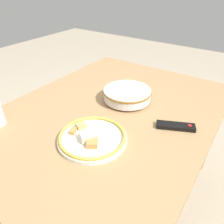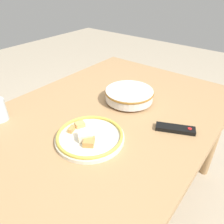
{
  "view_description": "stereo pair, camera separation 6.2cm",
  "coord_description": "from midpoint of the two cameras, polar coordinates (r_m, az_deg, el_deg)",
  "views": [
    {
      "loc": [
        0.82,
        0.58,
        1.38
      ],
      "look_at": [
        0.05,
        0.05,
        0.77
      ],
      "focal_mm": 35.0,
      "sensor_mm": 36.0,
      "label": 1
    },
    {
      "loc": [
        0.79,
        0.63,
        1.38
      ],
      "look_at": [
        0.05,
        0.05,
        0.77
      ],
      "focal_mm": 35.0,
      "sensor_mm": 36.0,
      "label": 2
    }
  ],
  "objects": [
    {
      "name": "ground_plane",
      "position": [
        1.7,
        0.77,
        -20.9
      ],
      "size": [
        8.0,
        8.0,
        0.0
      ],
      "primitive_type": "plane",
      "color": "#B7A88E"
    },
    {
      "name": "dining_table",
      "position": [
        1.23,
        1.0,
        -2.34
      ],
      "size": [
        1.42,
        1.06,
        0.74
      ],
      "color": "tan",
      "rests_on": "ground_plane"
    },
    {
      "name": "noodle_bowl",
      "position": [
        1.26,
        5.94,
        4.51
      ],
      "size": [
        0.28,
        0.28,
        0.07
      ],
      "color": "silver",
      "rests_on": "dining_table"
    },
    {
      "name": "food_plate",
      "position": [
        0.98,
        -4.11,
        -6.45
      ],
      "size": [
        0.31,
        0.31,
        0.05
      ],
      "color": "silver",
      "rests_on": "dining_table"
    },
    {
      "name": "tv_remote",
      "position": [
        1.09,
        17.8,
        -4.2
      ],
      "size": [
        0.12,
        0.19,
        0.02
      ],
      "rotation": [
        0.0,
        0.0,
        0.43
      ],
      "color": "black",
      "rests_on": "dining_table"
    }
  ]
}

